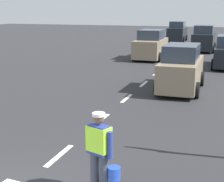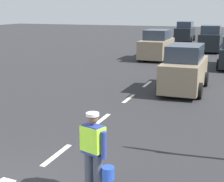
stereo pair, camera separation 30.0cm
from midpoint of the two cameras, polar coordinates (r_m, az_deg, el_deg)
ground_plane at (r=26.01m, az=11.49°, el=5.25°), size 96.00×96.00×0.00m
lane_center_line at (r=30.13m, az=12.79°, el=6.30°), size 0.14×46.40×0.01m
road_worker at (r=6.89m, az=-1.72°, el=-9.56°), size 0.77×0.41×1.67m
car_outgoing_ahead at (r=15.78m, az=12.53°, el=3.50°), size 1.87×4.08×2.09m
car_oncoming_second at (r=25.54m, az=7.79°, el=7.50°), size 2.07×4.28×2.14m
car_outgoing_far at (r=31.04m, az=16.36°, el=8.23°), size 1.99×4.08×2.26m
car_oncoming_third at (r=40.23m, az=12.24°, el=9.55°), size 2.03×4.04×2.23m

